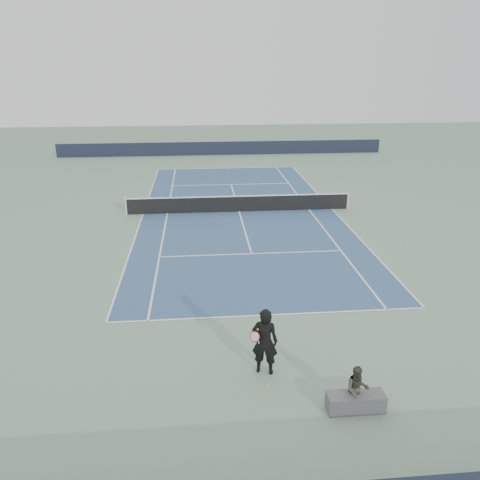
{
  "coord_description": "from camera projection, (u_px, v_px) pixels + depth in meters",
  "views": [
    {
      "loc": [
        -2.27,
        -25.71,
        8.07
      ],
      "look_at": [
        -0.62,
        -7.47,
        1.1
      ],
      "focal_mm": 35.0,
      "sensor_mm": 36.0,
      "label": 1
    }
  ],
  "objects": [
    {
      "name": "windscreen_far",
      "position": [
        222.0,
        148.0,
        43.43
      ],
      "size": [
        30.0,
        0.25,
        1.2
      ],
      "primitive_type": "cube",
      "color": "black",
      "rests_on": "ground"
    },
    {
      "name": "court_surface",
      "position": [
        239.0,
        212.0,
        26.99
      ],
      "size": [
        10.97,
        23.77,
        0.01
      ],
      "primitive_type": "cube",
      "color": "#335179",
      "rests_on": "ground"
    },
    {
      "name": "tennis_net",
      "position": [
        239.0,
        203.0,
        26.82
      ],
      "size": [
        12.9,
        0.1,
        1.07
      ],
      "color": "silver",
      "rests_on": "ground"
    },
    {
      "name": "tennis_ball",
      "position": [
        268.0,
        385.0,
        12.45
      ],
      "size": [
        0.07,
        0.07,
        0.07
      ],
      "primitive_type": "sphere",
      "color": "yellow",
      "rests_on": "ground"
    },
    {
      "name": "ground",
      "position": [
        239.0,
        212.0,
        27.0
      ],
      "size": [
        80.0,
        80.0,
        0.0
      ],
      "primitive_type": "plane",
      "color": "gray"
    },
    {
      "name": "tennis_player",
      "position": [
        265.0,
        341.0,
        12.69
      ],
      "size": [
        0.88,
        0.72,
        1.97
      ],
      "color": "black",
      "rests_on": "ground"
    },
    {
      "name": "spectator_bench",
      "position": [
        356.0,
        395.0,
        11.46
      ],
      "size": [
        1.47,
        0.63,
        1.23
      ],
      "color": "#505054",
      "rests_on": "ground"
    }
  ]
}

